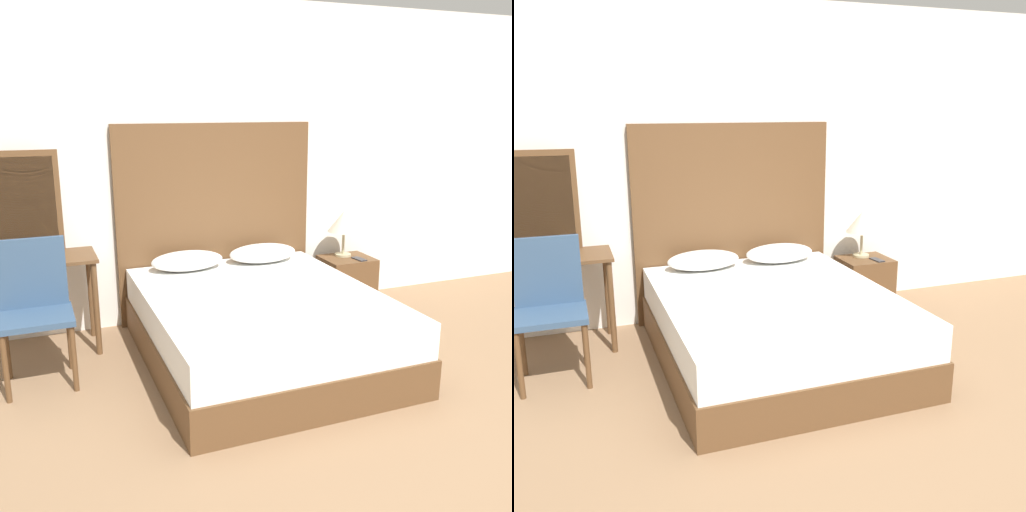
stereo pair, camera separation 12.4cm
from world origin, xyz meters
The scene contains 13 objects.
ground_plane centered at (0.00, 0.00, 0.00)m, with size 16.00×16.00×0.00m, color #8C6B4C.
wall_back centered at (0.00, 2.32, 1.35)m, with size 10.00×0.06×2.70m.
bed centered at (-0.15, 1.22, 0.26)m, with size 1.65×2.00×0.52m.
headboard centered at (-0.15, 2.25, 0.85)m, with size 1.73×0.05×1.70m.
pillow_left centered at (-0.49, 2.00, 0.60)m, with size 0.60×0.35×0.15m.
pillow_right centered at (0.19, 2.00, 0.60)m, with size 0.60×0.35×0.15m.
phone_on_bed centered at (-0.07, 1.51, 0.53)m, with size 0.12×0.17×0.01m.
nightstand centered at (1.03, 1.99, 0.24)m, with size 0.45×0.39×0.47m.
table_lamp centered at (1.03, 2.07, 0.80)m, with size 0.30×0.30×0.43m.
phone_on_nightstand centered at (1.10, 1.89, 0.48)m, with size 0.08×0.16×0.01m.
vanity_desk centered at (-1.69, 1.95, 0.61)m, with size 0.95×0.47×0.75m.
vanity_mirror centered at (-1.69, 2.16, 1.13)m, with size 0.55×0.03×0.77m.
chair centered at (-1.68, 1.48, 0.57)m, with size 0.47×0.42×0.98m.
Camera 1 is at (-1.65, -2.41, 1.83)m, focal length 40.00 mm.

